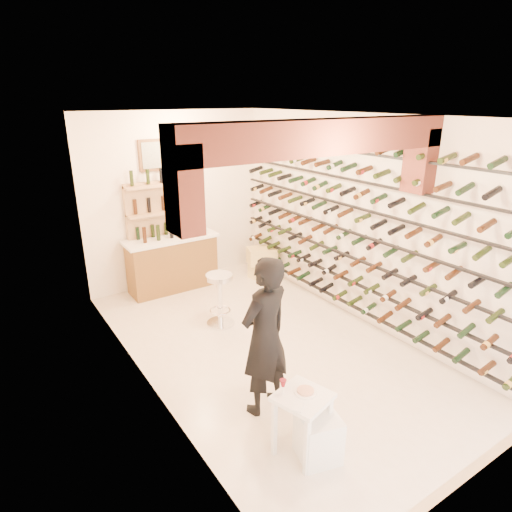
{
  "coord_description": "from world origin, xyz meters",
  "views": [
    {
      "loc": [
        -3.2,
        -4.52,
        3.41
      ],
      "look_at": [
        0.0,
        0.3,
        1.3
      ],
      "focal_mm": 30.71,
      "sensor_mm": 36.0,
      "label": 1
    }
  ],
  "objects_px": {
    "person": "(265,337)",
    "crate_lower": "(262,270)",
    "tasting_table": "(302,406)",
    "white_stool": "(318,437)",
    "chrome_barstool": "(220,296)",
    "wine_rack": "(351,227)",
    "back_counter": "(173,262)"
  },
  "relations": [
    {
      "from": "back_counter",
      "to": "person",
      "type": "bearing_deg",
      "value": -97.56
    },
    {
      "from": "back_counter",
      "to": "tasting_table",
      "type": "relative_size",
      "value": 2.01
    },
    {
      "from": "white_stool",
      "to": "chrome_barstool",
      "type": "distance_m",
      "value": 2.99
    },
    {
      "from": "crate_lower",
      "to": "chrome_barstool",
      "type": "bearing_deg",
      "value": -142.72
    },
    {
      "from": "tasting_table",
      "to": "crate_lower",
      "type": "height_order",
      "value": "tasting_table"
    },
    {
      "from": "person",
      "to": "crate_lower",
      "type": "bearing_deg",
      "value": -136.71
    },
    {
      "from": "crate_lower",
      "to": "wine_rack",
      "type": "bearing_deg",
      "value": -86.59
    },
    {
      "from": "back_counter",
      "to": "tasting_table",
      "type": "bearing_deg",
      "value": -97.41
    },
    {
      "from": "tasting_table",
      "to": "person",
      "type": "distance_m",
      "value": 0.86
    },
    {
      "from": "crate_lower",
      "to": "person",
      "type": "bearing_deg",
      "value": -123.87
    },
    {
      "from": "back_counter",
      "to": "white_stool",
      "type": "height_order",
      "value": "back_counter"
    },
    {
      "from": "chrome_barstool",
      "to": "back_counter",
      "type": "bearing_deg",
      "value": 91.65
    },
    {
      "from": "tasting_table",
      "to": "person",
      "type": "height_order",
      "value": "person"
    },
    {
      "from": "person",
      "to": "tasting_table",
      "type": "bearing_deg",
      "value": 70.45
    },
    {
      "from": "person",
      "to": "crate_lower",
      "type": "height_order",
      "value": "person"
    },
    {
      "from": "back_counter",
      "to": "white_stool",
      "type": "relative_size",
      "value": 3.51
    },
    {
      "from": "wine_rack",
      "to": "person",
      "type": "distance_m",
      "value": 2.63
    },
    {
      "from": "person",
      "to": "chrome_barstool",
      "type": "distance_m",
      "value": 2.13
    },
    {
      "from": "crate_lower",
      "to": "tasting_table",
      "type": "bearing_deg",
      "value": -119.44
    },
    {
      "from": "white_stool",
      "to": "back_counter",
      "type": "bearing_deg",
      "value": 84.1
    },
    {
      "from": "person",
      "to": "wine_rack",
      "type": "bearing_deg",
      "value": -168.17
    },
    {
      "from": "chrome_barstool",
      "to": "crate_lower",
      "type": "distance_m",
      "value": 2.1
    },
    {
      "from": "wine_rack",
      "to": "white_stool",
      "type": "height_order",
      "value": "wine_rack"
    },
    {
      "from": "person",
      "to": "chrome_barstool",
      "type": "height_order",
      "value": "person"
    },
    {
      "from": "white_stool",
      "to": "tasting_table",
      "type": "bearing_deg",
      "value": 127.28
    },
    {
      "from": "tasting_table",
      "to": "white_stool",
      "type": "height_order",
      "value": "tasting_table"
    },
    {
      "from": "wine_rack",
      "to": "tasting_table",
      "type": "xyz_separation_m",
      "value": [
        -2.42,
        -1.85,
        -0.98
      ]
    },
    {
      "from": "back_counter",
      "to": "chrome_barstool",
      "type": "relative_size",
      "value": 1.99
    },
    {
      "from": "tasting_table",
      "to": "crate_lower",
      "type": "xyz_separation_m",
      "value": [
        2.28,
        4.05,
        -0.43
      ]
    },
    {
      "from": "back_counter",
      "to": "person",
      "type": "relative_size",
      "value": 0.91
    },
    {
      "from": "white_stool",
      "to": "person",
      "type": "distance_m",
      "value": 1.15
    },
    {
      "from": "back_counter",
      "to": "white_stool",
      "type": "distance_m",
      "value": 4.67
    }
  ]
}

